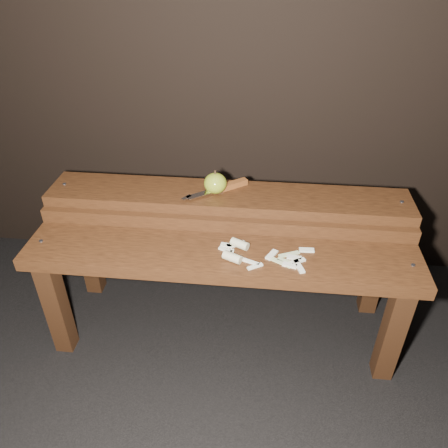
# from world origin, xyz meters

# --- Properties ---
(ground) EXTENTS (60.00, 60.00, 0.00)m
(ground) POSITION_xyz_m (0.00, 0.00, 0.00)
(ground) COLOR black
(bench_front_tier) EXTENTS (1.20, 0.20, 0.42)m
(bench_front_tier) POSITION_xyz_m (0.00, -0.06, 0.35)
(bench_front_tier) COLOR black
(bench_front_tier) RESTS_ON ground
(bench_rear_tier) EXTENTS (1.20, 0.21, 0.50)m
(bench_rear_tier) POSITION_xyz_m (0.00, 0.17, 0.41)
(bench_rear_tier) COLOR black
(bench_rear_tier) RESTS_ON ground
(apple) EXTENTS (0.08, 0.08, 0.08)m
(apple) POSITION_xyz_m (-0.04, 0.17, 0.53)
(apple) COLOR olive
(apple) RESTS_ON bench_rear_tier
(knife) EXTENTS (0.21, 0.16, 0.02)m
(knife) POSITION_xyz_m (-0.01, 0.19, 0.51)
(knife) COLOR brown
(knife) RESTS_ON bench_rear_tier
(apple_scraps) EXTENTS (0.29, 0.14, 0.03)m
(apple_scraps) POSITION_xyz_m (0.09, -0.05, 0.43)
(apple_scraps) COLOR beige
(apple_scraps) RESTS_ON bench_front_tier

